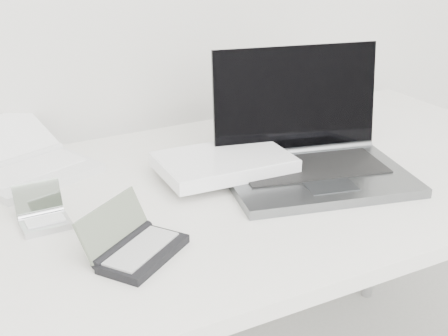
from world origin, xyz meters
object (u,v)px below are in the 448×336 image
desk (228,205)px  netbook_open_white (26,164)px  palmtop_charcoal (135,246)px  laptop_large (282,157)px

desk → netbook_open_white: (-0.36, 0.27, 0.07)m
netbook_open_white → palmtop_charcoal: size_ratio=1.84×
desk → laptop_large: bearing=-3.7°
laptop_large → netbook_open_white: laptop_large is taller
desk → laptop_large: (0.13, -0.01, 0.09)m
desk → netbook_open_white: size_ratio=4.40×
desk → netbook_open_white: 0.45m
netbook_open_white → palmtop_charcoal: 0.45m
desk → netbook_open_white: bearing=142.9°
desk → palmtop_charcoal: palmtop_charcoal is taller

